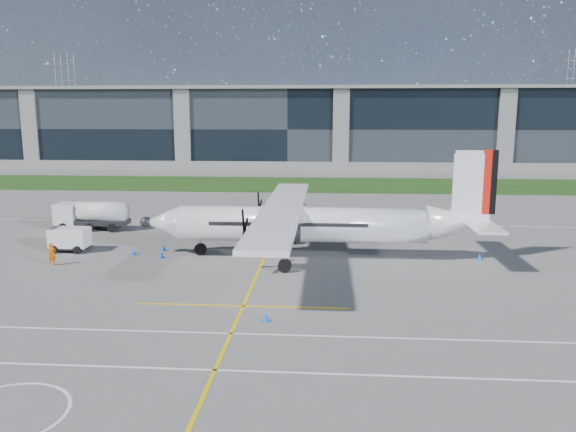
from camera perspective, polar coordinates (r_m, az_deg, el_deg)
The scene contains 18 objects.
ground at distance 77.07m, azimuth -1.68°, elevation 2.49°, with size 400.00×400.00×0.00m, color #5F5C5A.
grass_strip at distance 84.96m, azimuth -1.14°, elevation 3.26°, with size 400.00×18.00×0.04m, color #184011.
terminal_building at distance 116.22m, azimuth 0.30°, elevation 8.93°, with size 120.00×20.00×15.00m, color black.
tree_line at distance 176.26m, azimuth 1.60°, elevation 8.02°, with size 400.00×6.00×6.00m, color black.
pylon_west at distance 205.60m, azimuth -21.58°, elevation 11.01°, with size 9.00×4.60×30.00m, color gray, non-canonical shape.
pylon_east at distance 201.40m, azimuth 27.16°, elevation 10.61°, with size 9.00×4.60×30.00m, color gray, non-canonical shape.
yellow_taxiway_centerline at distance 47.40m, azimuth -1.69°, elevation -2.62°, with size 0.20×70.00×0.01m, color yellow.
white_lane_line at distance 25.62m, azimuth -14.25°, elevation -14.73°, with size 90.00×0.15×0.01m, color white.
turboprop_aircraft at distance 41.59m, azimuth 2.76°, elevation 1.22°, with size 26.14×27.10×8.13m, color white, non-canonical shape.
fuel_tanker_truck at distance 55.24m, azimuth -19.76°, elevation 0.03°, with size 7.00×2.27×2.62m, color silver, non-canonical shape.
baggage_tug at distance 47.20m, azimuth -21.28°, elevation -2.25°, with size 3.10×1.86×1.86m, color silver, non-canonical shape.
ground_crew_person at distance 43.36m, azimuth -22.86°, elevation -3.44°, with size 0.76×0.55×1.88m, color #F25907.
safety_cone_portwing at distance 29.79m, azimuth -2.25°, elevation -10.20°, with size 0.36×0.36×0.50m, color blue.
safety_cone_fwd at distance 44.72m, azimuth -15.42°, elevation -3.48°, with size 0.36×0.36×0.50m, color blue.
safety_cone_nose_port at distance 43.19m, azimuth -12.73°, elevation -3.85°, with size 0.36×0.36×0.50m, color blue.
safety_cone_nose_stbd at distance 45.43m, azimuth -12.56°, elevation -3.13°, with size 0.36×0.36×0.50m, color blue.
safety_cone_stbdwing at distance 55.66m, azimuth 0.28°, elevation -0.37°, with size 0.36×0.36×0.50m, color blue.
safety_cone_tail at distance 43.94m, azimuth 18.90°, elevation -3.92°, with size 0.36×0.36×0.50m, color blue.
Camera 1 is at (7.68, -35.92, 10.81)m, focal length 35.00 mm.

